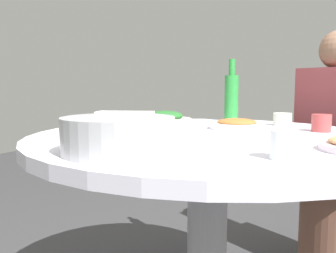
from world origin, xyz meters
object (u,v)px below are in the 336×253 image
Objects in this scene: stool_for_diner_left at (330,228)px; diner_left at (336,122)px; dish_greens at (165,118)px; tea_cup_side at (284,145)px; dish_tofu_braise at (237,124)px; tea_cup_near at (321,123)px; tea_cup_far at (282,119)px; soup_bowl at (126,124)px; round_dining_table at (208,175)px; green_bottle at (231,96)px; rice_bowl at (118,134)px.

stool_for_diner_left is 0.59× the size of diner_left.
tea_cup_side reaches higher than dish_greens.
diner_left reaches higher than dish_tofu_braise.
dish_greens is 3.40× the size of tea_cup_near.
tea_cup_side reaches higher than tea_cup_near.
dish_tofu_braise is 0.24m from tea_cup_far.
round_dining_table is at bearing -79.16° from soup_bowl.
tea_cup_near is 0.15× the size of stool_for_diner_left.
green_bottle is 0.49m from tea_cup_near.
rice_bowl is 0.86m from tea_cup_far.
diner_left is (1.23, -0.40, -0.06)m from rice_bowl.
tea_cup_near is at bearing -62.22° from soup_bowl.
green_bottle reaches higher than rice_bowl.
soup_bowl is 0.70m from tea_cup_near.
soup_bowl is at bearing 100.84° from round_dining_table.
dish_tofu_braise is at bearing -50.87° from soup_bowl.
soup_bowl reaches higher than dish_tofu_braise.
soup_bowl is at bearing -177.48° from dish_greens.
soup_bowl is at bearing 117.78° from tea_cup_near.
soup_bowl reaches higher than tea_cup_far.
green_bottle is 0.29m from tea_cup_far.
tea_cup_side is (-0.81, -0.40, -0.08)m from green_bottle.
tea_cup_near is (0.69, -0.39, -0.02)m from rice_bowl.
soup_bowl is 4.18× the size of tea_cup_side.
round_dining_table is at bearing 129.85° from tea_cup_near.
rice_bowl reaches higher than tea_cup_near.
green_bottle is at bearing 70.15° from tea_cup_far.
dish_tofu_braise is 0.35m from dish_greens.
tea_cup_side is (-0.25, -0.61, 0.01)m from soup_bowl.
stool_for_diner_left is 0.54m from diner_left.
tea_cup_far reaches higher than stool_for_diner_left.
tea_cup_side is (-0.72, -0.15, 0.01)m from tea_cup_far.
stool_for_diner_left is at bearing -49.25° from dish_greens.
green_bottle is at bearing 10.72° from round_dining_table.
dish_tofu_braise reaches higher than round_dining_table.
tea_cup_near reaches higher than soup_bowl.
soup_bowl is at bearing 33.17° from rice_bowl.
dish_tofu_braise reaches higher than stool_for_diner_left.
green_bottle reaches higher than dish_tofu_braise.
tea_cup_side is at bearing 178.51° from diner_left.
green_bottle is 0.54m from diner_left.
soup_bowl is 0.66m from tea_cup_far.
soup_bowl is 0.31m from dish_greens.
soup_bowl is at bearing 160.25° from green_bottle.
green_bottle is 0.38× the size of diner_left.
diner_left is at bearing -1.49° from tea_cup_side.
tea_cup_side is at bearing 178.27° from tea_cup_near.
rice_bowl is 0.93m from green_bottle.
tea_cup_far is at bearing -14.91° from rice_bowl.
green_bottle is 0.91m from tea_cup_side.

